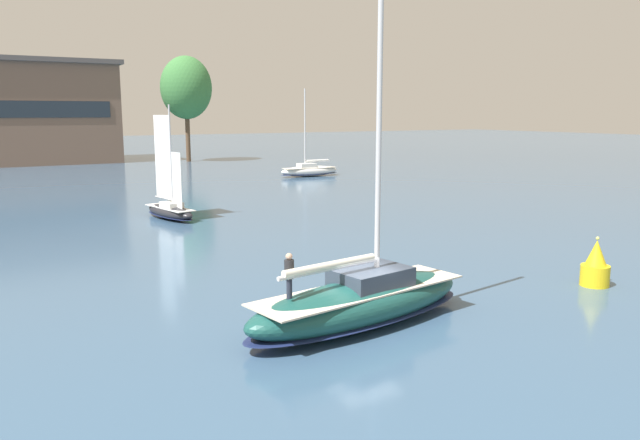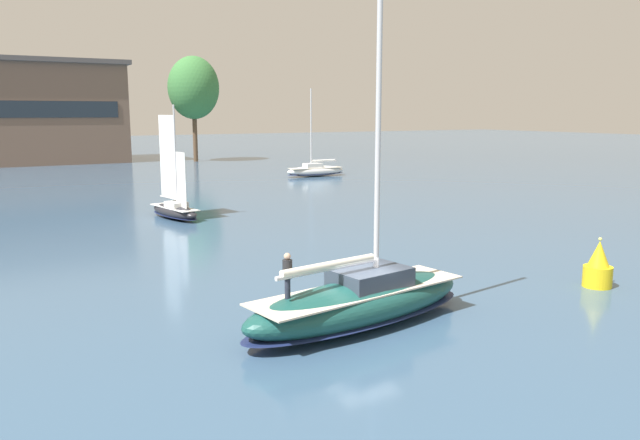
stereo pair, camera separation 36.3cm
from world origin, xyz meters
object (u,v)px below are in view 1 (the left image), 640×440
at_px(tree_shore_left, 186,88).
at_px(channel_buoy, 595,266).
at_px(sailboat_main, 361,300).
at_px(sailboat_moored_near_marina, 309,170).
at_px(sailboat_moored_mid_channel, 170,209).

bearing_deg(tree_shore_left, channel_buoy, -95.66).
relative_size(tree_shore_left, sailboat_main, 1.19).
bearing_deg(channel_buoy, tree_shore_left, 84.34).
bearing_deg(sailboat_moored_near_marina, sailboat_moored_mid_channel, -137.95).
height_order(sailboat_moored_near_marina, sailboat_moored_mid_channel, sailboat_moored_near_marina).
xyz_separation_m(sailboat_main, sailboat_moored_mid_channel, (0.99, 26.96, -0.23)).
height_order(tree_shore_left, sailboat_moored_mid_channel, tree_shore_left).
bearing_deg(tree_shore_left, sailboat_main, -104.28).
relative_size(sailboat_main, sailboat_moored_near_marina, 1.31).
relative_size(tree_shore_left, sailboat_moored_mid_channel, 1.98).
height_order(sailboat_main, sailboat_moored_mid_channel, sailboat_main).
height_order(sailboat_moored_mid_channel, channel_buoy, sailboat_moored_mid_channel).
xyz_separation_m(tree_shore_left, sailboat_main, (-20.28, -79.70, -10.77)).
bearing_deg(sailboat_main, sailboat_moored_near_marina, 62.53).
bearing_deg(sailboat_moored_mid_channel, tree_shore_left, 69.91).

